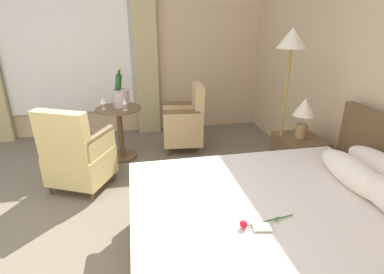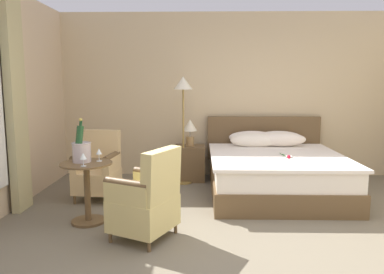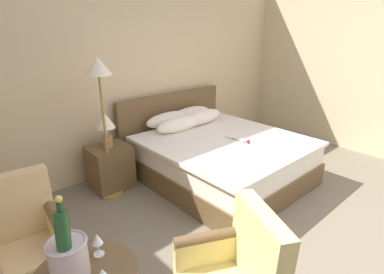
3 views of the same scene
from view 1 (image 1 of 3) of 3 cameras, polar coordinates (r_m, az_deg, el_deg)
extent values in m
plane|color=#706654|center=(2.78, -29.13, -20.74)|extent=(7.53, 7.53, 0.00)
cube|color=beige|center=(5.04, -22.46, 15.65)|extent=(0.12, 6.15, 2.75)
cube|color=white|center=(4.96, -22.55, 15.07)|extent=(0.02, 1.90, 1.93)
cube|color=white|center=(4.93, -22.61, 15.04)|extent=(0.02, 1.81, 1.89)
cube|color=tan|center=(4.81, -8.86, 15.99)|extent=(0.10, 0.36, 2.63)
cube|color=brown|center=(2.37, 16.95, -22.20)|extent=(1.80, 2.05, 0.30)
cube|color=white|center=(2.19, 17.75, -16.92)|extent=(1.75, 1.98, 0.26)
cube|color=white|center=(2.08, 16.72, -14.03)|extent=(1.84, 1.92, 0.04)
ellipsoid|color=white|center=(2.69, 32.63, -5.14)|extent=(0.76, 0.25, 0.23)
ellipsoid|color=white|center=(2.53, 28.44, -6.14)|extent=(0.76, 0.26, 0.22)
cylinder|color=#2D6628|center=(1.96, 14.40, -15.17)|extent=(0.05, 0.35, 0.01)
sphere|color=red|center=(1.87, 9.79, -16.03)|extent=(0.05, 0.05, 0.05)
ellipsoid|color=#33702D|center=(1.97, 15.88, -14.74)|extent=(0.05, 0.05, 0.01)
cube|color=white|center=(1.89, 13.22, -16.31)|extent=(0.10, 0.12, 0.00)
cube|color=brown|center=(3.53, 19.37, -4.40)|extent=(0.49, 0.44, 0.57)
sphere|color=#B7B2A8|center=(3.29, 21.82, -4.29)|extent=(0.02, 0.02, 0.02)
cylinder|color=#9C7849|center=(3.40, 20.10, 1.08)|extent=(0.13, 0.13, 0.15)
cylinder|color=#B7B2A8|center=(3.36, 20.37, 3.08)|extent=(0.02, 0.02, 0.10)
cone|color=#EFE5C6|center=(3.32, 20.68, 5.41)|extent=(0.23, 0.23, 0.18)
cylinder|color=olive|center=(3.65, 15.67, -7.85)|extent=(0.28, 0.28, 0.03)
cylinder|color=olive|center=(3.36, 16.92, 3.32)|extent=(0.03, 0.03, 1.46)
cone|color=#EFE5C6|center=(3.21, 18.56, 17.48)|extent=(0.29, 0.29, 0.20)
cylinder|color=brown|center=(4.20, -13.04, -3.57)|extent=(0.38, 0.38, 0.03)
cylinder|color=brown|center=(4.07, -13.42, 0.56)|extent=(0.07, 0.07, 0.68)
cylinder|color=brown|center=(3.97, -13.84, 5.27)|extent=(0.58, 0.58, 0.02)
cylinder|color=#BCADB2|center=(3.99, -13.37, 7.17)|extent=(0.21, 0.21, 0.22)
torus|color=#BCADB2|center=(3.97, -13.51, 8.68)|extent=(0.22, 0.22, 0.02)
cylinder|color=white|center=(3.97, -13.48, 8.40)|extent=(0.18, 0.18, 0.03)
cylinder|color=#1E4723|center=(3.97, -13.88, 9.40)|extent=(0.10, 0.12, 0.31)
cylinder|color=#193D1E|center=(3.92, -13.73, 11.94)|extent=(0.04, 0.04, 0.08)
sphere|color=gold|center=(3.92, -13.77, 12.44)|extent=(0.04, 0.04, 0.04)
cylinder|color=white|center=(3.95, -16.48, 5.14)|extent=(0.06, 0.06, 0.01)
cylinder|color=white|center=(3.94, -16.54, 5.69)|extent=(0.01, 0.01, 0.07)
cone|color=white|center=(3.92, -16.64, 6.67)|extent=(0.08, 0.08, 0.07)
cylinder|color=white|center=(3.84, -12.59, 5.06)|extent=(0.07, 0.07, 0.01)
cylinder|color=white|center=(3.83, -12.64, 5.64)|extent=(0.01, 0.01, 0.08)
cone|color=white|center=(3.81, -12.72, 6.67)|extent=(0.07, 0.07, 0.07)
cylinder|color=brown|center=(4.54, -4.85, -0.49)|extent=(0.04, 0.04, 0.12)
cylinder|color=brown|center=(4.12, -4.73, -2.86)|extent=(0.04, 0.04, 0.12)
cylinder|color=brown|center=(4.57, 0.83, -0.29)|extent=(0.04, 0.04, 0.12)
cylinder|color=brown|center=(4.15, 1.54, -2.62)|extent=(0.04, 0.04, 0.12)
cube|color=#D9B780|center=(4.26, -1.84, 0.99)|extent=(0.59, 0.58, 0.28)
cube|color=#D9B780|center=(4.16, 1.10, 6.37)|extent=(0.52, 0.19, 0.53)
cube|color=#D9B780|center=(4.39, -2.33, 4.96)|extent=(0.14, 0.50, 0.20)
cylinder|color=brown|center=(4.36, -2.35, 6.25)|extent=(0.14, 0.50, 0.09)
cube|color=#D9B780|center=(3.97, -1.95, 3.19)|extent=(0.14, 0.50, 0.20)
cylinder|color=brown|center=(3.94, -1.97, 4.59)|extent=(0.14, 0.50, 0.09)
cylinder|color=brown|center=(3.64, -14.56, -7.06)|extent=(0.04, 0.04, 0.11)
cylinder|color=brown|center=(3.90, -21.13, -5.91)|extent=(0.04, 0.04, 0.11)
cylinder|color=brown|center=(3.31, -18.42, -10.67)|extent=(0.04, 0.04, 0.11)
cylinder|color=brown|center=(3.59, -25.34, -9.06)|extent=(0.04, 0.04, 0.11)
cube|color=#DAC67B|center=(3.50, -20.33, -5.03)|extent=(0.75, 0.77, 0.32)
cube|color=#DAC67B|center=(3.18, -23.48, 0.07)|extent=(0.37, 0.56, 0.52)
cube|color=#DAC67B|center=(3.29, -17.21, -1.40)|extent=(0.49, 0.30, 0.20)
cylinder|color=brown|center=(3.25, -17.40, 0.22)|extent=(0.49, 0.30, 0.09)
cube|color=#DAC67B|center=(3.56, -23.92, -0.57)|extent=(0.49, 0.30, 0.20)
cylinder|color=brown|center=(3.53, -24.16, 0.93)|extent=(0.49, 0.30, 0.09)
camera|label=2|loc=(4.98, -71.23, 5.11)|focal=35.00mm
camera|label=3|loc=(4.52, -33.97, 21.06)|focal=28.00mm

